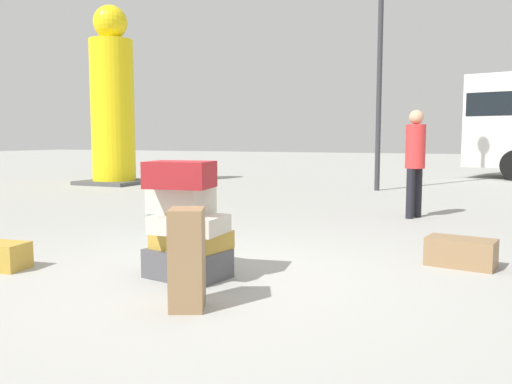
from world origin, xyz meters
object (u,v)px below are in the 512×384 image
Objects in this scene: suitcase_slate_foreground_far at (164,204)px; suitcase_brown_behind_tower at (461,252)px; suitcase_tower at (186,226)px; yellow_dummy_statue at (113,105)px; person_bearded_onlooker at (415,154)px; suitcase_brown_left_side at (187,259)px.

suitcase_slate_foreground_far is 1.24× the size of suitcase_brown_behind_tower.
suitcase_slate_foreground_far is at bearing 128.06° from suitcase_tower.
suitcase_slate_foreground_far is at bearing -47.19° from yellow_dummy_statue.
suitcase_brown_behind_tower is 3.30m from person_bearded_onlooker.
suitcase_tower is 10.39m from yellow_dummy_statue.
suitcase_brown_left_side is at bearing -49.06° from yellow_dummy_statue.
suitcase_brown_behind_tower is at bearing 32.98° from suitcase_tower.
suitcase_brown_left_side is 0.16× the size of yellow_dummy_statue.
suitcase_brown_behind_tower is (2.21, 1.43, -0.33)m from suitcase_tower.
suitcase_slate_foreground_far is at bearing -176.08° from suitcase_brown_behind_tower.
yellow_dummy_statue is (-8.22, 3.14, 1.12)m from person_bearded_onlooker.
suitcase_slate_foreground_far is 0.16× the size of yellow_dummy_statue.
suitcase_brown_left_side is at bearing 14.88° from person_bearded_onlooker.
yellow_dummy_statue is (-9.04, 6.23, 1.97)m from suitcase_brown_behind_tower.
suitcase_tower is at bearing -64.20° from suitcase_slate_foreground_far.
suitcase_brown_behind_tower is at bearing 26.79° from suitcase_brown_left_side.
yellow_dummy_statue reaches higher than suitcase_brown_behind_tower.
suitcase_tower reaches higher than suitcase_brown_left_side.
yellow_dummy_statue is at bearing 155.49° from suitcase_brown_behind_tower.
yellow_dummy_statue is (-5.40, 5.83, 1.72)m from suitcase_slate_foreground_far.
suitcase_tower is 1.66× the size of suitcase_brown_behind_tower.
yellow_dummy_statue reaches higher than person_bearded_onlooker.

